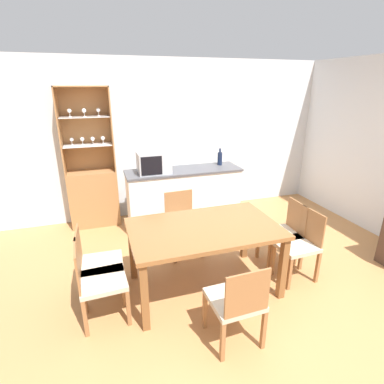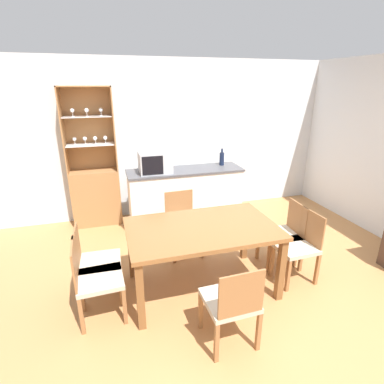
{
  "view_description": "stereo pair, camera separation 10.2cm",
  "coord_description": "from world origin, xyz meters",
  "px_view_note": "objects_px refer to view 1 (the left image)",
  "views": [
    {
      "loc": [
        -1.35,
        -2.28,
        2.15
      ],
      "look_at": [
        -0.23,
        1.16,
        0.84
      ],
      "focal_mm": 28.0,
      "sensor_mm": 36.0,
      "label": 1
    },
    {
      "loc": [
        -1.25,
        -2.31,
        2.15
      ],
      "look_at": [
        -0.23,
        1.16,
        0.84
      ],
      "focal_mm": 28.0,
      "sensor_mm": 36.0,
      "label": 2
    }
  ],
  "objects_px": {
    "dining_chair_side_right_far": "(284,233)",
    "microwave": "(154,163)",
    "dining_table": "(204,234)",
    "dining_chair_side_left_near": "(98,281)",
    "dining_chair_side_left_far": "(97,264)",
    "dining_chair_head_far": "(183,223)",
    "wine_bottle": "(220,158)",
    "dining_chair_head_near": "(237,302)",
    "display_cabinet": "(93,187)",
    "dining_chair_side_right_near": "(298,244)"
  },
  "relations": [
    {
      "from": "dining_chair_head_near",
      "to": "microwave",
      "type": "relative_size",
      "value": 1.75
    },
    {
      "from": "dining_chair_head_far",
      "to": "dining_chair_side_right_far",
      "type": "xyz_separation_m",
      "value": [
        1.1,
        -0.66,
        0.0
      ]
    },
    {
      "from": "dining_table",
      "to": "dining_chair_side_left_far",
      "type": "bearing_deg",
      "value": 172.49
    },
    {
      "from": "dining_chair_side_left_far",
      "to": "dining_chair_head_near",
      "type": "bearing_deg",
      "value": 51.18
    },
    {
      "from": "dining_table",
      "to": "microwave",
      "type": "xyz_separation_m",
      "value": [
        -0.21,
        1.55,
        0.42
      ]
    },
    {
      "from": "dining_chair_head_far",
      "to": "dining_chair_head_near",
      "type": "distance_m",
      "value": 1.61
    },
    {
      "from": "dining_table",
      "to": "dining_chair_side_left_far",
      "type": "relative_size",
      "value": 1.91
    },
    {
      "from": "dining_chair_side_right_far",
      "to": "dining_table",
      "type": "bearing_deg",
      "value": 99.9
    },
    {
      "from": "display_cabinet",
      "to": "wine_bottle",
      "type": "xyz_separation_m",
      "value": [
        1.98,
        -0.39,
        0.41
      ]
    },
    {
      "from": "dining_chair_head_near",
      "to": "microwave",
      "type": "xyz_separation_m",
      "value": [
        -0.22,
        2.35,
        0.66
      ]
    },
    {
      "from": "dining_chair_side_left_far",
      "to": "dining_chair_side_right_near",
      "type": "bearing_deg",
      "value": 84.42
    },
    {
      "from": "display_cabinet",
      "to": "wine_bottle",
      "type": "bearing_deg",
      "value": -11.19
    },
    {
      "from": "display_cabinet",
      "to": "dining_chair_head_near",
      "type": "distance_m",
      "value": 3.08
    },
    {
      "from": "dining_chair_head_near",
      "to": "wine_bottle",
      "type": "bearing_deg",
      "value": 68.81
    },
    {
      "from": "dining_chair_side_left_near",
      "to": "microwave",
      "type": "height_order",
      "value": "microwave"
    },
    {
      "from": "wine_bottle",
      "to": "dining_chair_side_right_far",
      "type": "bearing_deg",
      "value": -81.75
    },
    {
      "from": "dining_table",
      "to": "microwave",
      "type": "relative_size",
      "value": 3.35
    },
    {
      "from": "dining_chair_side_right_near",
      "to": "display_cabinet",
      "type": "bearing_deg",
      "value": 42.87
    },
    {
      "from": "dining_chair_head_far",
      "to": "wine_bottle",
      "type": "xyz_separation_m",
      "value": [
        0.88,
        0.87,
        0.61
      ]
    },
    {
      "from": "dining_table",
      "to": "dining_chair_head_far",
      "type": "relative_size",
      "value": 1.91
    },
    {
      "from": "dining_table",
      "to": "dining_chair_head_near",
      "type": "xyz_separation_m",
      "value": [
        0.0,
        -0.8,
        -0.24
      ]
    },
    {
      "from": "display_cabinet",
      "to": "dining_chair_side_right_near",
      "type": "xyz_separation_m",
      "value": [
        2.2,
        -2.21,
        -0.2
      ]
    },
    {
      "from": "dining_chair_head_near",
      "to": "dining_chair_side_right_near",
      "type": "height_order",
      "value": "same"
    },
    {
      "from": "microwave",
      "to": "dining_chair_side_left_far",
      "type": "bearing_deg",
      "value": -122.33
    },
    {
      "from": "dining_table",
      "to": "microwave",
      "type": "distance_m",
      "value": 1.62
    },
    {
      "from": "dining_chair_head_far",
      "to": "display_cabinet",
      "type": "bearing_deg",
      "value": -52.35
    },
    {
      "from": "dining_chair_head_near",
      "to": "dining_chair_side_left_far",
      "type": "height_order",
      "value": "same"
    },
    {
      "from": "dining_table",
      "to": "dining_chair_side_left_near",
      "type": "height_order",
      "value": "dining_chair_side_left_near"
    },
    {
      "from": "dining_chair_head_far",
      "to": "dining_chair_side_left_near",
      "type": "bearing_deg",
      "value": 37.52
    },
    {
      "from": "dining_chair_side_right_far",
      "to": "microwave",
      "type": "xyz_separation_m",
      "value": [
        -1.32,
        1.41,
        0.66
      ]
    },
    {
      "from": "dining_chair_side_right_near",
      "to": "dining_chair_side_left_near",
      "type": "distance_m",
      "value": 2.2
    },
    {
      "from": "dining_chair_side_right_far",
      "to": "dining_chair_side_left_far",
      "type": "bearing_deg",
      "value": 92.47
    },
    {
      "from": "dining_chair_side_left_far",
      "to": "microwave",
      "type": "distance_m",
      "value": 1.79
    },
    {
      "from": "dining_chair_side_right_near",
      "to": "dining_chair_side_right_far",
      "type": "relative_size",
      "value": 1.0
    },
    {
      "from": "dining_table",
      "to": "dining_chair_side_left_near",
      "type": "bearing_deg",
      "value": -172.46
    },
    {
      "from": "microwave",
      "to": "wine_bottle",
      "type": "bearing_deg",
      "value": 6.67
    },
    {
      "from": "dining_chair_side_left_near",
      "to": "wine_bottle",
      "type": "distance_m",
      "value": 2.76
    },
    {
      "from": "dining_table",
      "to": "microwave",
      "type": "height_order",
      "value": "microwave"
    },
    {
      "from": "dining_chair_head_near",
      "to": "wine_bottle",
      "type": "xyz_separation_m",
      "value": [
        0.88,
        2.48,
        0.61
      ]
    },
    {
      "from": "wine_bottle",
      "to": "dining_chair_side_left_near",
      "type": "bearing_deg",
      "value": -137.4
    },
    {
      "from": "display_cabinet",
      "to": "dining_table",
      "type": "bearing_deg",
      "value": -62.01
    },
    {
      "from": "dining_table",
      "to": "dining_chair_head_far",
      "type": "distance_m",
      "value": 0.84
    },
    {
      "from": "dining_chair_side_right_near",
      "to": "dining_chair_side_left_far",
      "type": "relative_size",
      "value": 1.0
    },
    {
      "from": "dining_chair_side_right_far",
      "to": "wine_bottle",
      "type": "bearing_deg",
      "value": 10.8
    },
    {
      "from": "dining_table",
      "to": "dining_chair_side_right_far",
      "type": "height_order",
      "value": "dining_chair_side_right_far"
    },
    {
      "from": "dining_chair_side_right_near",
      "to": "dining_chair_side_right_far",
      "type": "xyz_separation_m",
      "value": [
        -0.0,
        0.28,
        0.0
      ]
    },
    {
      "from": "dining_chair_head_near",
      "to": "dining_chair_side_left_far",
      "type": "xyz_separation_m",
      "value": [
        -1.1,
        0.95,
        0.0
      ]
    },
    {
      "from": "display_cabinet",
      "to": "dining_chair_side_left_near",
      "type": "relative_size",
      "value": 2.62
    },
    {
      "from": "dining_chair_head_far",
      "to": "dining_chair_side_left_near",
      "type": "distance_m",
      "value": 1.45
    },
    {
      "from": "dining_chair_side_right_near",
      "to": "dining_chair_side_left_near",
      "type": "height_order",
      "value": "same"
    }
  ]
}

